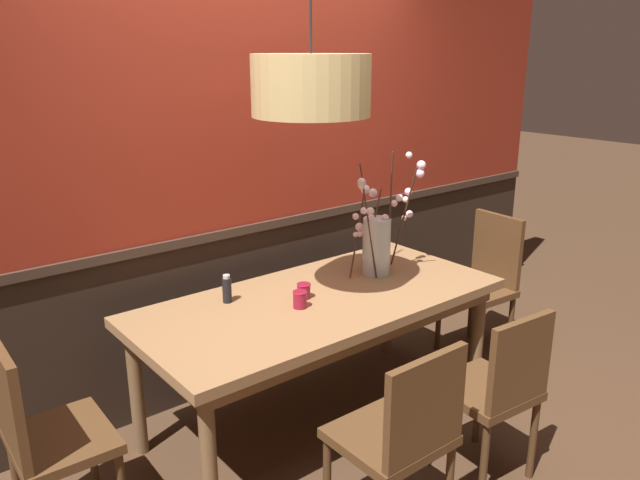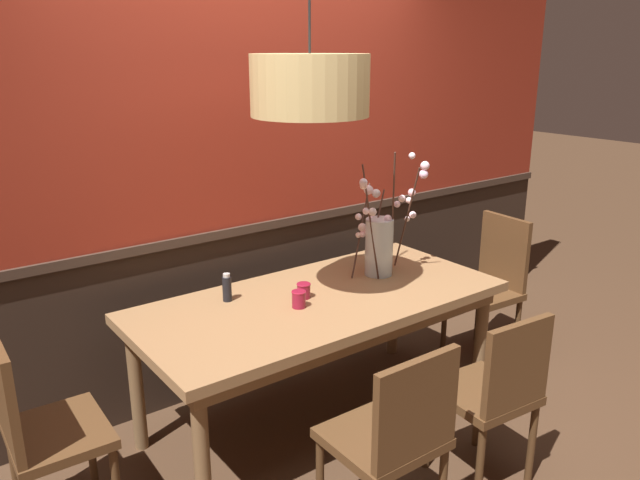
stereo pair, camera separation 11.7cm
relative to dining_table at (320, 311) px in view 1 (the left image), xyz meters
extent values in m
plane|color=#4C3321|center=(0.00, 0.00, -0.66)|extent=(24.00, 24.00, 0.00)
cube|color=#2D2119|center=(0.00, 0.70, -0.18)|extent=(5.33, 0.12, 0.96)
cube|color=#3E2E24|center=(0.00, 0.69, 0.32)|extent=(5.33, 0.14, 0.05)
cube|color=maroon|center=(0.00, 0.70, 1.17)|extent=(5.33, 0.12, 1.73)
cube|color=#997047|center=(0.00, 0.00, 0.06)|extent=(1.96, 0.91, 0.05)
cube|color=brown|center=(0.00, 0.00, -0.01)|extent=(1.85, 0.80, 0.08)
cylinder|color=brown|center=(-0.89, -0.37, -0.32)|extent=(0.07, 0.07, 0.69)
cylinder|color=brown|center=(0.89, -0.37, -0.32)|extent=(0.07, 0.07, 0.69)
cylinder|color=brown|center=(-0.89, 0.37, -0.32)|extent=(0.07, 0.07, 0.69)
cylinder|color=brown|center=(0.89, 0.37, -0.32)|extent=(0.07, 0.07, 0.69)
cube|color=brown|center=(1.32, -0.02, -0.21)|extent=(0.41, 0.43, 0.04)
cube|color=brown|center=(1.49, -0.04, 0.05)|extent=(0.06, 0.39, 0.48)
cylinder|color=#492F1A|center=(1.15, -0.18, -0.45)|extent=(0.04, 0.04, 0.43)
cylinder|color=#492F1A|center=(1.17, 0.16, -0.45)|extent=(0.04, 0.04, 0.43)
cylinder|color=#492F1A|center=(1.47, -0.21, -0.45)|extent=(0.04, 0.04, 0.43)
cylinder|color=#492F1A|center=(1.50, 0.14, -0.45)|extent=(0.04, 0.04, 0.43)
cube|color=brown|center=(-0.29, -0.81, -0.21)|extent=(0.44, 0.42, 0.04)
cube|color=brown|center=(-0.29, -1.00, 0.02)|extent=(0.42, 0.04, 0.42)
cylinder|color=#492F1A|center=(-0.10, -0.64, -0.45)|extent=(0.04, 0.04, 0.43)
cube|color=brown|center=(-0.26, 0.81, -0.21)|extent=(0.43, 0.43, 0.04)
cube|color=brown|center=(-0.26, 1.00, 0.03)|extent=(0.40, 0.04, 0.43)
cylinder|color=#492F1A|center=(-0.08, 0.62, -0.45)|extent=(0.04, 0.04, 0.43)
cylinder|color=#492F1A|center=(-0.44, 0.63, -0.45)|extent=(0.04, 0.04, 0.43)
cylinder|color=#492F1A|center=(-0.07, 0.98, -0.45)|extent=(0.04, 0.04, 0.43)
cylinder|color=#492F1A|center=(-0.44, 0.99, -0.45)|extent=(0.04, 0.04, 0.43)
cube|color=brown|center=(0.29, 0.81, -0.21)|extent=(0.43, 0.42, 0.04)
cube|color=brown|center=(0.30, 1.00, 0.02)|extent=(0.39, 0.06, 0.43)
cylinder|color=#492F1A|center=(0.45, 0.63, -0.45)|extent=(0.04, 0.04, 0.43)
cylinder|color=#492F1A|center=(0.11, 0.65, -0.45)|extent=(0.04, 0.04, 0.43)
cylinder|color=#492F1A|center=(0.47, 0.98, -0.45)|extent=(0.04, 0.04, 0.43)
cylinder|color=#492F1A|center=(0.12, 0.99, -0.45)|extent=(0.04, 0.04, 0.43)
cube|color=brown|center=(0.34, -0.82, -0.22)|extent=(0.43, 0.44, 0.04)
cube|color=brown|center=(0.32, -1.01, 0.01)|extent=(0.38, 0.07, 0.41)
cylinder|color=#492F1A|center=(0.18, -0.64, -0.45)|extent=(0.04, 0.04, 0.42)
cylinder|color=#492F1A|center=(0.52, -0.67, -0.45)|extent=(0.04, 0.04, 0.42)
cylinder|color=#492F1A|center=(0.15, -0.98, -0.45)|extent=(0.04, 0.04, 0.42)
cylinder|color=#492F1A|center=(0.49, -1.01, -0.45)|extent=(0.04, 0.04, 0.42)
cube|color=brown|center=(-1.35, 0.02, -0.21)|extent=(0.40, 0.46, 0.04)
cube|color=brown|center=(-1.52, 0.03, 0.04)|extent=(0.05, 0.43, 0.45)
cylinder|color=#492F1A|center=(-1.18, 0.21, -0.44)|extent=(0.04, 0.04, 0.44)
cylinder|color=#492F1A|center=(-1.51, 0.22, -0.44)|extent=(0.04, 0.04, 0.44)
cylinder|color=silver|center=(0.48, 0.07, 0.25)|extent=(0.16, 0.16, 0.33)
cylinder|color=silver|center=(0.48, 0.07, 0.12)|extent=(0.14, 0.14, 0.07)
cylinder|color=#472D23|center=(0.53, 0.03, 0.45)|extent=(0.13, 0.13, 0.72)
sphere|color=silver|center=(0.62, -0.02, 0.77)|extent=(0.04, 0.04, 0.04)
sphere|color=#FBCEDF|center=(0.49, 0.03, 0.42)|extent=(0.04, 0.04, 0.04)
sphere|color=#F4CCD1|center=(0.54, -0.03, 0.54)|extent=(0.04, 0.04, 0.04)
sphere|color=#FFD3E4|center=(0.56, 0.02, 0.50)|extent=(0.04, 0.04, 0.04)
cylinder|color=#472D23|center=(0.43, 0.18, 0.33)|extent=(0.26, 0.16, 0.50)
sphere|color=white|center=(0.42, 0.19, 0.41)|extent=(0.04, 0.04, 0.04)
sphere|color=white|center=(0.43, 0.16, 0.31)|extent=(0.04, 0.04, 0.04)
sphere|color=#FFD9D3|center=(0.40, 0.17, 0.31)|extent=(0.03, 0.03, 0.03)
sphere|color=#F4D8D5|center=(0.43, 0.17, 0.35)|extent=(0.05, 0.05, 0.05)
cylinder|color=#472D23|center=(0.40, 0.06, 0.41)|extent=(0.05, 0.12, 0.64)
sphere|color=#FED8D1|center=(0.34, 0.07, 0.62)|extent=(0.04, 0.04, 0.04)
sphere|color=white|center=(0.38, 0.09, 0.47)|extent=(0.04, 0.04, 0.04)
sphere|color=white|center=(0.41, 0.06, 0.47)|extent=(0.05, 0.05, 0.05)
sphere|color=white|center=(0.33, 0.06, 0.64)|extent=(0.05, 0.05, 0.05)
cylinder|color=#472D23|center=(0.62, 0.01, 0.40)|extent=(0.08, 0.24, 0.63)
sphere|color=#FFC5D1|center=(0.67, 0.02, 0.55)|extent=(0.04, 0.04, 0.04)
sphere|color=silver|center=(0.64, 0.02, 0.40)|extent=(0.03, 0.03, 0.03)
sphere|color=#F6C7D8|center=(0.73, -0.01, 0.70)|extent=(0.05, 0.05, 0.05)
sphere|color=#F6C4E6|center=(0.73, -0.01, 0.65)|extent=(0.05, 0.05, 0.05)
sphere|color=white|center=(0.66, 0.00, 0.42)|extent=(0.04, 0.04, 0.04)
sphere|color=white|center=(0.66, 0.03, 0.50)|extent=(0.04, 0.04, 0.04)
cylinder|color=#472D23|center=(0.47, 0.11, 0.33)|extent=(0.12, 0.02, 0.48)
sphere|color=white|center=(0.45, 0.14, 0.33)|extent=(0.05, 0.05, 0.05)
sphere|color=#FFCCE6|center=(0.46, 0.14, 0.40)|extent=(0.04, 0.04, 0.04)
sphere|color=silver|center=(0.49, 0.10, 0.31)|extent=(0.03, 0.03, 0.03)
sphere|color=#FDC8D3|center=(0.45, 0.13, 0.35)|extent=(0.05, 0.05, 0.05)
sphere|color=white|center=(0.51, 0.15, 0.54)|extent=(0.05, 0.05, 0.05)
sphere|color=#FFD5D7|center=(0.48, 0.18, 0.56)|extent=(0.05, 0.05, 0.05)
cylinder|color=maroon|center=(-0.08, 0.04, 0.12)|extent=(0.07, 0.07, 0.08)
torus|color=#A81B37|center=(-0.08, 0.04, 0.16)|extent=(0.08, 0.08, 0.01)
cylinder|color=silver|center=(-0.08, 0.04, 0.11)|extent=(0.05, 0.05, 0.04)
cylinder|color=maroon|center=(-0.17, -0.05, 0.13)|extent=(0.07, 0.07, 0.09)
torus|color=#A81B37|center=(-0.17, -0.05, 0.17)|extent=(0.07, 0.07, 0.01)
cylinder|color=silver|center=(-0.17, -0.05, 0.11)|extent=(0.05, 0.05, 0.04)
cylinder|color=black|center=(-0.41, 0.24, 0.15)|extent=(0.05, 0.05, 0.13)
cylinder|color=beige|center=(-0.41, 0.24, 0.22)|extent=(0.04, 0.04, 0.02)
cylinder|color=tan|center=(-0.11, -0.08, 1.17)|extent=(0.55, 0.55, 0.28)
sphere|color=#F9EAB7|center=(-0.11, -0.08, 1.13)|extent=(0.14, 0.14, 0.14)
camera|label=1|loc=(-1.91, -2.36, 1.33)|focal=34.97mm
camera|label=2|loc=(-1.82, -2.43, 1.33)|focal=34.97mm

